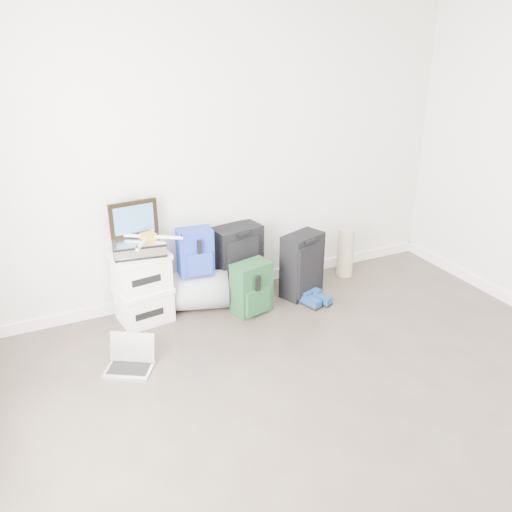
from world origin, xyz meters
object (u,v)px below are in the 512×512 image
boxes_stack (143,287)px  duffel_bag (196,290)px  briefcase (139,247)px  carry_on (302,265)px  large_suitcase (237,261)px  laptop (130,360)px

boxes_stack → duffel_bag: size_ratio=1.11×
briefcase → carry_on: briefcase is taller
duffel_bag → large_suitcase: 0.48m
large_suitcase → carry_on: large_suitcase is taller
boxes_stack → briefcase: size_ratio=1.53×
duffel_bag → large_suitcase: (0.44, 0.08, 0.17)m
briefcase → duffel_bag: size_ratio=0.73×
boxes_stack → briefcase: 0.37m
laptop → briefcase: bearing=97.4°
boxes_stack → large_suitcase: bearing=-2.5°
duffel_bag → briefcase: bearing=-161.6°
briefcase → laptop: briefcase is taller
duffel_bag → laptop: size_ratio=1.34×
duffel_bag → carry_on: (0.98, -0.19, 0.13)m
boxes_stack → laptop: 0.75m
large_suitcase → carry_on: 0.60m
boxes_stack → laptop: size_ratio=1.50×
carry_on → laptop: bearing=174.9°
large_suitcase → laptop: large_suitcase is taller
large_suitcase → briefcase: bearing=175.6°
duffel_bag → laptop: duffel_bag is taller
duffel_bag → large_suitcase: large_suitcase is taller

